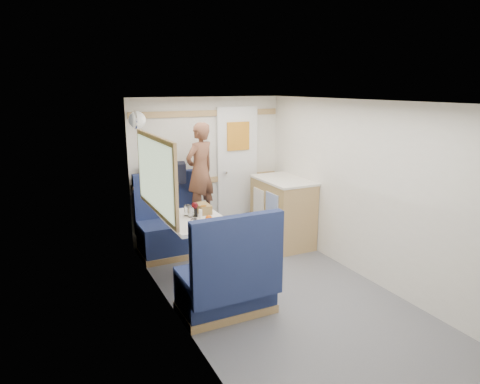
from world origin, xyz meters
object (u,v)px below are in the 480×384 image
duffel_bag (165,173)px  beer_glass (204,210)px  orange_fruit (209,219)px  tumbler_left (194,224)px  cheese_block (204,224)px  bench_far (173,231)px  tray (217,225)px  tumbler_mid (187,210)px  salt_grinder (201,214)px  bench_near (228,285)px  person (200,171)px  wine_glass (195,206)px  galley_counter (283,211)px  pepper_grinder (196,212)px  dinette_table (196,232)px  tumbler_right (191,212)px  bread_loaf (203,208)px  dome_light (137,120)px

duffel_bag → beer_glass: duffel_bag is taller
orange_fruit → tumbler_left: size_ratio=0.70×
tumbler_left → beer_glass: bearing=57.5°
cheese_block → tumbler_left: 0.11m
bench_far → tray: bench_far is taller
tray → tumbler_mid: tumbler_mid is taller
salt_grinder → tumbler_mid: bearing=122.9°
bench_near → tumbler_left: 0.72m
bench_far → tumbler_left: size_ratio=9.70×
bench_near → duffel_bag: size_ratio=1.94×
bench_far → person: bearing=-3.8°
bench_far → wine_glass: 0.96m
wine_glass → tumbler_mid: size_ratio=1.38×
duffel_bag → galley_counter: bearing=-6.5°
tumbler_left → pepper_grinder: bearing=67.3°
tray → cheese_block: size_ratio=3.56×
dinette_table → tumbler_left: tumbler_left is taller
dinette_table → duffel_bag: (-0.01, 1.12, 0.46)m
galley_counter → beer_glass: galley_counter is taller
duffel_bag → cheese_block: duffel_bag is taller
wine_glass → tumbler_right: 0.08m
wine_glass → orange_fruit: bearing=-81.5°
tray → tumbler_mid: bearing=109.3°
tumbler_mid → bread_loaf: bearing=6.2°
dome_light → salt_grinder: (0.45, -0.86, -0.98)m
bench_near → orange_fruit: bearing=84.0°
dome_light → wine_glass: bearing=-62.2°
cheese_block → tumbler_left: size_ratio=0.86×
person → wine_glass: bearing=40.2°
bench_near → tumbler_left: size_ratio=9.70×
bench_far → bread_loaf: 0.86m
bench_far → beer_glass: bench_far is taller
dome_light → galley_counter: 2.28m
dome_light → person: 1.03m
galley_counter → pepper_grinder: bearing=-161.3°
orange_fruit → salt_grinder: size_ratio=0.78×
bench_far → orange_fruit: (0.07, -1.10, 0.48)m
tumbler_right → salt_grinder: size_ratio=1.23×
beer_glass → cheese_block: bearing=-110.8°
tray → dome_light: bearing=113.6°
pepper_grinder → bread_loaf: size_ratio=0.40×
tray → salt_grinder: (-0.07, 0.32, 0.04)m
wine_glass → beer_glass: size_ratio=1.54×
galley_counter → wine_glass: 1.57m
tray → salt_grinder: salt_grinder is taller
bench_far → dome_light: size_ratio=5.25×
duffel_bag → orange_fruit: bearing=-72.3°
tumbler_mid → dinette_table: bearing=-74.3°
bench_far → cheese_block: bearing=-91.3°
galley_counter → beer_glass: size_ratio=8.44×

